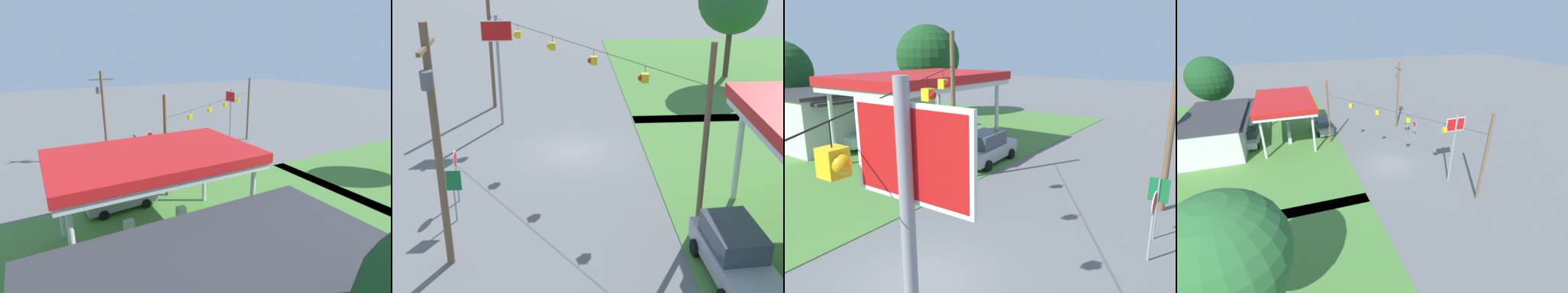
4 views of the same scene
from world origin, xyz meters
TOP-DOWN VIEW (x-y plane):
  - ground_plane at (0.00, 0.00)m, footprint 160.00×160.00m
  - grass_verge_opposite_corner at (-16.00, 16.00)m, footprint 24.00×24.00m
  - car_at_pumps_front at (11.42, 5.34)m, footprint 4.99×2.37m
  - stop_sign_roadside at (5.18, -5.44)m, footprint 0.80×0.08m
  - stop_sign_overhead at (-4.54, -4.23)m, footprint 0.22×1.85m
  - route_sign at (6.93, -5.27)m, footprint 0.10×0.70m
  - utility_pole_main at (9.98, -5.01)m, footprint 2.20×0.44m
  - signal_span_gantry at (-0.00, -0.01)m, footprint 15.88×10.24m
  - tree_west_verge at (-13.94, 12.68)m, footprint 5.17×5.17m

SIDE VIEW (x-z plane):
  - ground_plane at x=0.00m, z-range 0.00..0.00m
  - grass_verge_opposite_corner at x=-16.00m, z-range 0.00..0.04m
  - car_at_pumps_front at x=11.42m, z-range 0.01..2.00m
  - route_sign at x=6.93m, z-range 0.51..2.91m
  - stop_sign_roadside at x=5.18m, z-range 0.56..3.06m
  - signal_span_gantry at x=0.00m, z-range 0.38..8.19m
  - stop_sign_overhead at x=-4.54m, z-range 1.35..8.06m
  - utility_pole_main at x=9.98m, z-range 0.55..9.61m
  - tree_west_verge at x=-13.94m, z-range 1.69..10.30m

